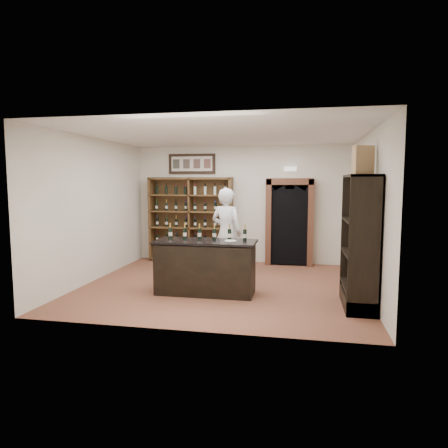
{
  "coord_description": "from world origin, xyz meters",
  "views": [
    {
      "loc": [
        1.54,
        -7.71,
        2.09
      ],
      "look_at": [
        -0.02,
        0.3,
        1.22
      ],
      "focal_mm": 32.0,
      "sensor_mm": 36.0,
      "label": 1
    }
  ],
  "objects_px": {
    "counter_bottle_0": "(170,233)",
    "wine_crate": "(363,160)",
    "side_cabinet": "(361,262)",
    "tasting_counter": "(205,267)",
    "wine_shelf": "(191,219)",
    "shopkeeper": "(227,233)"
  },
  "relations": [
    {
      "from": "side_cabinet",
      "to": "wine_crate",
      "type": "distance_m",
      "value": 1.69
    },
    {
      "from": "tasting_counter",
      "to": "shopkeeper",
      "type": "height_order",
      "value": "shopkeeper"
    },
    {
      "from": "tasting_counter",
      "to": "side_cabinet",
      "type": "height_order",
      "value": "side_cabinet"
    },
    {
      "from": "counter_bottle_0",
      "to": "side_cabinet",
      "type": "bearing_deg",
      "value": -7.02
    },
    {
      "from": "counter_bottle_0",
      "to": "shopkeeper",
      "type": "relative_size",
      "value": 0.15
    },
    {
      "from": "tasting_counter",
      "to": "counter_bottle_0",
      "type": "distance_m",
      "value": 0.95
    },
    {
      "from": "counter_bottle_0",
      "to": "shopkeeper",
      "type": "bearing_deg",
      "value": 52.58
    },
    {
      "from": "tasting_counter",
      "to": "side_cabinet",
      "type": "bearing_deg",
      "value": -6.28
    },
    {
      "from": "counter_bottle_0",
      "to": "wine_crate",
      "type": "height_order",
      "value": "wine_crate"
    },
    {
      "from": "side_cabinet",
      "to": "wine_crate",
      "type": "xyz_separation_m",
      "value": [
        -0.0,
        0.16,
        1.68
      ]
    },
    {
      "from": "counter_bottle_0",
      "to": "wine_shelf",
      "type": "bearing_deg",
      "value": 97.71
    },
    {
      "from": "wine_crate",
      "to": "counter_bottle_0",
      "type": "bearing_deg",
      "value": 153.05
    },
    {
      "from": "counter_bottle_0",
      "to": "wine_crate",
      "type": "relative_size",
      "value": 0.63
    },
    {
      "from": "wine_shelf",
      "to": "wine_crate",
      "type": "relative_size",
      "value": 4.61
    },
    {
      "from": "tasting_counter",
      "to": "counter_bottle_0",
      "type": "height_order",
      "value": "counter_bottle_0"
    },
    {
      "from": "side_cabinet",
      "to": "shopkeeper",
      "type": "xyz_separation_m",
      "value": [
        -2.56,
        1.57,
        0.22
      ]
    },
    {
      "from": "side_cabinet",
      "to": "tasting_counter",
      "type": "bearing_deg",
      "value": 173.72
    },
    {
      "from": "wine_shelf",
      "to": "tasting_counter",
      "type": "relative_size",
      "value": 1.17
    },
    {
      "from": "wine_shelf",
      "to": "counter_bottle_0",
      "type": "distance_m",
      "value": 2.83
    },
    {
      "from": "tasting_counter",
      "to": "shopkeeper",
      "type": "xyz_separation_m",
      "value": [
        0.16,
        1.27,
        0.48
      ]
    },
    {
      "from": "side_cabinet",
      "to": "counter_bottle_0",
      "type": "bearing_deg",
      "value": 172.98
    },
    {
      "from": "wine_shelf",
      "to": "tasting_counter",
      "type": "bearing_deg",
      "value": -69.44
    }
  ]
}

